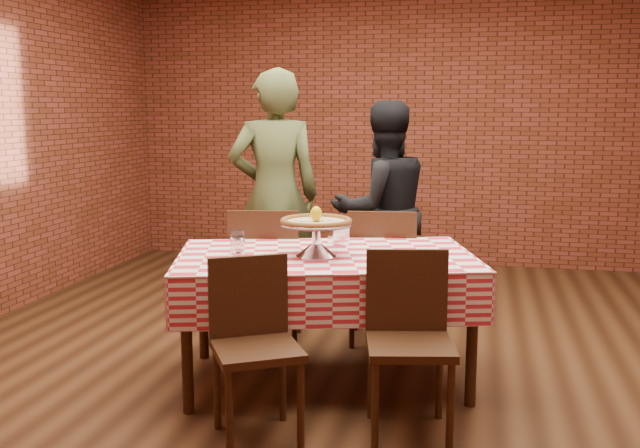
# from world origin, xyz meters

# --- Properties ---
(ground) EXTENTS (6.00, 6.00, 0.00)m
(ground) POSITION_xyz_m (0.00, 0.00, 0.00)
(ground) COLOR black
(ground) RESTS_ON ground
(back_wall) EXTENTS (5.50, 0.00, 5.50)m
(back_wall) POSITION_xyz_m (0.00, 3.00, 1.45)
(back_wall) COLOR #612A18
(back_wall) RESTS_ON ground
(table) EXTENTS (1.88, 1.42, 0.75)m
(table) POSITION_xyz_m (-0.03, -0.37, 0.38)
(table) COLOR #391F0F
(table) RESTS_ON ground
(tablecloth) EXTENTS (1.92, 1.46, 0.29)m
(tablecloth) POSITION_xyz_m (-0.03, -0.37, 0.62)
(tablecloth) COLOR red
(tablecloth) RESTS_ON table
(pizza_stand) EXTENTS (0.44, 0.44, 0.19)m
(pizza_stand) POSITION_xyz_m (-0.07, -0.43, 0.85)
(pizza_stand) COLOR silver
(pizza_stand) RESTS_ON tablecloth
(pizza) EXTENTS (0.43, 0.43, 0.03)m
(pizza) POSITION_xyz_m (-0.07, -0.43, 0.95)
(pizza) COLOR beige
(pizza) RESTS_ON pizza_stand
(lemon) EXTENTS (0.07, 0.07, 0.09)m
(lemon) POSITION_xyz_m (-0.07, -0.43, 1.00)
(lemon) COLOR yellow
(lemon) RESTS_ON pizza
(water_glass_left) EXTENTS (0.10, 0.10, 0.13)m
(water_glass_left) POSITION_xyz_m (-0.48, -0.61, 0.82)
(water_glass_left) COLOR white
(water_glass_left) RESTS_ON tablecloth
(water_glass_right) EXTENTS (0.10, 0.10, 0.13)m
(water_glass_right) POSITION_xyz_m (-0.55, -0.41, 0.82)
(water_glass_right) COLOR white
(water_glass_right) RESTS_ON tablecloth
(side_plate) EXTENTS (0.18, 0.18, 0.01)m
(side_plate) POSITION_xyz_m (0.47, -0.34, 0.76)
(side_plate) COLOR white
(side_plate) RESTS_ON tablecloth
(sweetener_packet_a) EXTENTS (0.06, 0.06, 0.00)m
(sweetener_packet_a) POSITION_xyz_m (0.61, -0.35, 0.76)
(sweetener_packet_a) COLOR white
(sweetener_packet_a) RESTS_ON tablecloth
(sweetener_packet_b) EXTENTS (0.06, 0.05, 0.00)m
(sweetener_packet_b) POSITION_xyz_m (0.62, -0.37, 0.76)
(sweetener_packet_b) COLOR white
(sweetener_packet_b) RESTS_ON tablecloth
(condiment_caddy) EXTENTS (0.14, 0.13, 0.15)m
(condiment_caddy) POSITION_xyz_m (-0.01, -0.07, 0.83)
(condiment_caddy) COLOR silver
(condiment_caddy) RESTS_ON tablecloth
(chair_near_left) EXTENTS (0.54, 0.54, 0.87)m
(chair_near_left) POSITION_xyz_m (-0.19, -1.20, 0.44)
(chair_near_left) COLOR #391F0F
(chair_near_left) RESTS_ON ground
(chair_near_right) EXTENTS (0.49, 0.49, 0.89)m
(chair_near_right) POSITION_xyz_m (0.52, -0.98, 0.45)
(chair_near_right) COLOR #391F0F
(chair_near_right) RESTS_ON ground
(chair_far_left) EXTENTS (0.53, 0.53, 0.94)m
(chair_far_left) POSITION_xyz_m (-0.56, 0.23, 0.47)
(chair_far_left) COLOR #391F0F
(chair_far_left) RESTS_ON ground
(chair_far_right) EXTENTS (0.49, 0.49, 0.93)m
(chair_far_right) POSITION_xyz_m (0.20, 0.43, 0.46)
(chair_far_right) COLOR #391F0F
(chair_far_right) RESTS_ON ground
(diner_olive) EXTENTS (0.80, 0.66, 1.87)m
(diner_olive) POSITION_xyz_m (-0.68, 0.82, 0.94)
(diner_olive) COLOR #464F2A
(diner_olive) RESTS_ON ground
(diner_black) EXTENTS (1.00, 0.93, 1.64)m
(diner_black) POSITION_xyz_m (0.12, 1.01, 0.82)
(diner_black) COLOR black
(diner_black) RESTS_ON ground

